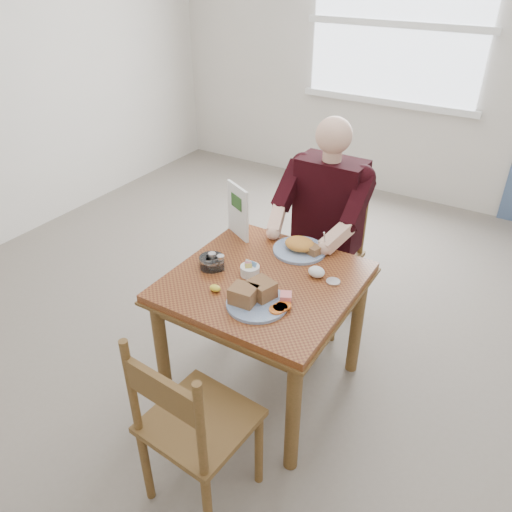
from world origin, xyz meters
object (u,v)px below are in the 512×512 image
Objects in this scene: chair_far at (326,254)px; diner at (324,213)px; near_plate at (256,297)px; far_plate at (301,247)px; table at (264,296)px; chair_near at (192,426)px.

chair_far is 0.34m from diner.
diner is 0.91m from near_plate.
near_plate is 0.53m from far_plate.
near_plate is (0.08, -0.20, 0.15)m from table.
table is at bearing 110.73° from near_plate.
far_plate is (0.04, 0.33, 0.14)m from table.
near_plate is at bearing 92.96° from chair_near.
diner is (0.00, 0.71, 0.17)m from table.
table is at bearing 97.85° from chair_near.
diner is 0.38m from far_plate.
chair_near is at bearing -86.16° from chair_far.
near_plate is at bearing -85.67° from chair_far.
table is 2.53× the size of far_plate.
far_plate is at bearing -84.15° from diner.
diner reaches higher than near_plate.
table is 0.97× the size of chair_far.
table is 2.88× the size of near_plate.
diner reaches higher than chair_near.
chair_far is 2.97× the size of near_plate.
chair_near is (0.10, -0.76, -0.16)m from table.
far_plate is (0.04, -0.38, -0.03)m from diner.
chair_far is 1.00× the size of chair_near.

